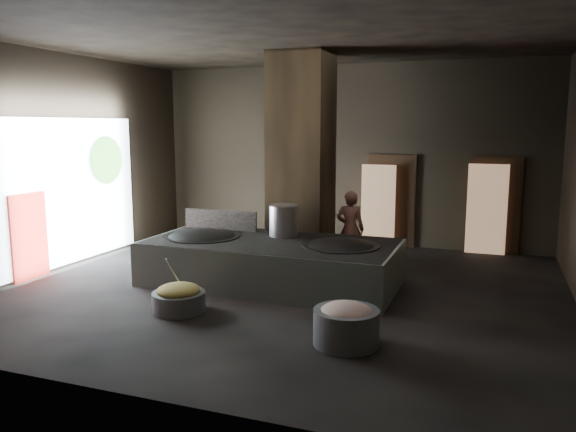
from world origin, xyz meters
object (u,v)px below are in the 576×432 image
at_px(hearth_platform, 271,262).
at_px(meat_basin, 346,327).
at_px(cook, 350,229).
at_px(wok_left, 202,240).
at_px(veg_basin, 179,302).
at_px(stock_pot, 284,221).
at_px(wok_right, 341,250).

relative_size(hearth_platform, meat_basin, 5.20).
bearing_deg(meat_basin, cook, 103.42).
relative_size(wok_left, meat_basin, 1.64).
xyz_separation_m(hearth_platform, veg_basin, (-0.80, -2.03, -0.25)).
xyz_separation_m(hearth_platform, stock_pot, (0.05, 0.55, 0.72)).
bearing_deg(hearth_platform, wok_right, 2.43).
height_order(hearth_platform, wok_right, wok_right).
bearing_deg(hearth_platform, stock_pot, 85.11).
height_order(veg_basin, meat_basin, meat_basin).
bearing_deg(wok_left, meat_basin, -34.12).
bearing_deg(cook, veg_basin, 59.12).
xyz_separation_m(wok_right, cook, (-0.25, 1.71, 0.07)).
bearing_deg(wok_right, meat_basin, -73.22).
bearing_deg(cook, meat_basin, 99.22).
distance_m(wok_left, stock_pot, 1.66).
xyz_separation_m(veg_basin, meat_basin, (2.91, -0.43, 0.09)).
height_order(wok_right, meat_basin, wok_right).
bearing_deg(meat_basin, veg_basin, 171.59).
relative_size(veg_basin, meat_basin, 0.95).
distance_m(stock_pot, veg_basin, 2.89).
distance_m(hearth_platform, cook, 2.11).
xyz_separation_m(cook, meat_basin, (1.01, -4.22, -0.57)).
bearing_deg(cook, hearth_platform, 53.76).
distance_m(cook, veg_basin, 4.29).
distance_m(veg_basin, meat_basin, 2.94).
xyz_separation_m(wok_right, stock_pot, (-1.30, 0.50, 0.38)).
height_order(hearth_platform, veg_basin, hearth_platform).
bearing_deg(veg_basin, stock_pot, 71.70).
bearing_deg(veg_basin, meat_basin, -8.41).
relative_size(wok_left, wok_right, 1.07).
xyz_separation_m(cook, veg_basin, (-1.90, -3.79, -0.66)).
bearing_deg(wok_left, wok_right, 2.05).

